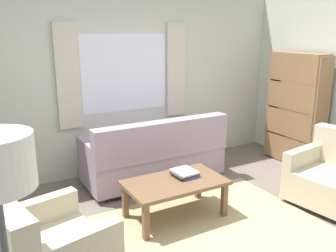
% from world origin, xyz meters
% --- Properties ---
extents(ground_plane, '(6.24, 6.24, 0.00)m').
position_xyz_m(ground_plane, '(0.00, 0.00, 0.00)').
color(ground_plane, '#6B6056').
extents(wall_back, '(5.32, 0.12, 2.60)m').
position_xyz_m(wall_back, '(0.00, 2.26, 1.30)').
color(wall_back, beige).
rests_on(wall_back, ground_plane).
extents(window_with_curtains, '(1.98, 0.07, 1.40)m').
position_xyz_m(window_with_curtains, '(0.00, 2.18, 1.45)').
color(window_with_curtains, white).
extents(area_rug, '(2.42, 2.01, 0.01)m').
position_xyz_m(area_rug, '(0.00, 0.00, 0.01)').
color(area_rug, tan).
rests_on(area_rug, ground_plane).
extents(couch, '(1.90, 0.82, 0.92)m').
position_xyz_m(couch, '(0.13, 1.53, 0.37)').
color(couch, '#998499').
rests_on(couch, ground_plane).
extents(armchair_right, '(0.93, 0.95, 0.88)m').
position_xyz_m(armchair_right, '(1.68, -0.13, 0.35)').
color(armchair_right, '#BCB293').
rests_on(armchair_right, ground_plane).
extents(coffee_table, '(1.10, 0.64, 0.44)m').
position_xyz_m(coffee_table, '(-0.14, 0.53, 0.38)').
color(coffee_table, brown).
rests_on(coffee_table, ground_plane).
extents(book_stack_on_table, '(0.27, 0.30, 0.06)m').
position_xyz_m(book_stack_on_table, '(0.03, 0.60, 0.47)').
color(book_stack_on_table, '#335199').
rests_on(book_stack_on_table, coffee_table).
extents(bookshelf, '(0.30, 0.94, 1.72)m').
position_xyz_m(bookshelf, '(2.35, 1.11, 0.78)').
color(bookshelf, olive).
rests_on(bookshelf, ground_plane).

